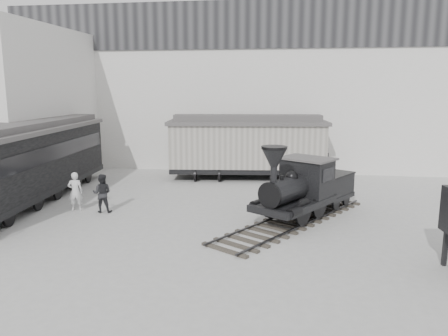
% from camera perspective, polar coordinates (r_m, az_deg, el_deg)
% --- Properties ---
extents(ground, '(90.00, 90.00, 0.00)m').
position_cam_1_polar(ground, '(16.02, 0.61, -10.00)').
color(ground, '#9E9E9B').
extents(north_wall, '(34.00, 2.51, 11.00)m').
position_cam_1_polar(north_wall, '(29.91, 4.54, 10.41)').
color(north_wall, silver).
rests_on(north_wall, ground).
extents(west_pavilion, '(7.00, 12.11, 9.00)m').
position_cam_1_polar(west_pavilion, '(29.83, -25.51, 7.38)').
color(west_pavilion, silver).
rests_on(west_pavilion, ground).
extents(locomotive, '(6.73, 8.94, 3.29)m').
position_cam_1_polar(locomotive, '(19.06, 10.22, -2.98)').
color(locomotive, '#2F2923').
rests_on(locomotive, ground).
extents(boxcar, '(9.93, 4.04, 3.96)m').
position_cam_1_polar(boxcar, '(26.92, 3.05, 2.98)').
color(boxcar, black).
rests_on(boxcar, ground).
extents(passenger_coach, '(3.75, 13.87, 3.67)m').
position_cam_1_polar(passenger_coach, '(23.40, -24.09, 0.79)').
color(passenger_coach, black).
rests_on(passenger_coach, ground).
extents(visitor_a, '(0.76, 0.61, 1.81)m').
position_cam_1_polar(visitor_a, '(21.13, -18.84, -2.92)').
color(visitor_a, silver).
rests_on(visitor_a, ground).
extents(visitor_b, '(0.96, 0.81, 1.77)m').
position_cam_1_polar(visitor_b, '(20.52, -15.64, -3.20)').
color(visitor_b, '#242427').
rests_on(visitor_b, ground).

